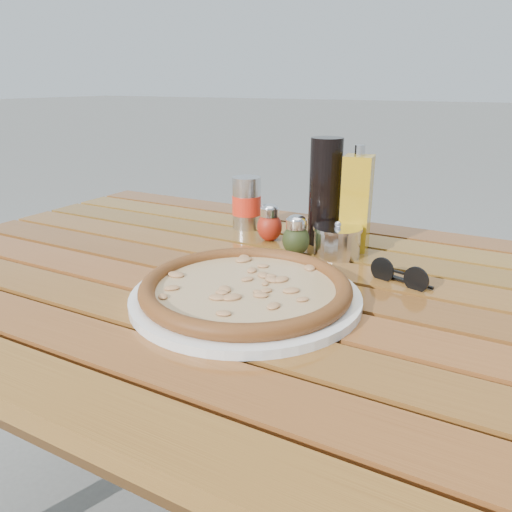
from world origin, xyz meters
The scene contains 10 objects.
table centered at (0.00, 0.00, 0.67)m, with size 1.40×0.90×0.75m.
plate centered at (0.05, -0.10, 0.76)m, with size 0.36×0.36×0.01m, color white.
pizza centered at (0.05, -0.10, 0.77)m, with size 0.45×0.45×0.03m.
pepper_shaker centered at (-0.07, 0.20, 0.79)m, with size 0.07×0.07×0.08m.
oregano_shaker centered at (0.02, 0.14, 0.79)m, with size 0.07×0.07×0.08m.
dark_bottle centered at (0.04, 0.24, 0.86)m, with size 0.07×0.07×0.22m, color black.
soda_can centered at (-0.16, 0.26, 0.81)m, with size 0.09×0.09×0.12m.
olive_oil_cruet centered at (0.11, 0.23, 0.85)m, with size 0.06×0.06×0.21m.
parmesan_tin centered at (0.10, 0.17, 0.78)m, with size 0.11×0.11×0.07m.
sunglasses centered at (0.24, 0.09, 0.77)m, with size 0.11×0.05×0.04m.
Camera 1 is at (0.40, -0.72, 1.08)m, focal length 35.00 mm.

